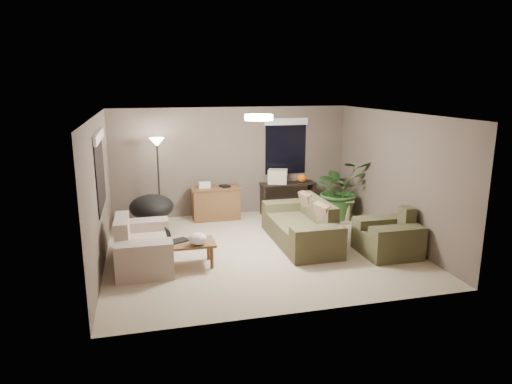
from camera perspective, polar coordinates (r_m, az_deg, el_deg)
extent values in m
plane|color=tan|center=(8.61, 0.33, -7.11)|extent=(5.50, 5.50, 0.00)
plane|color=white|center=(8.08, 0.35, 9.73)|extent=(5.50, 5.50, 0.00)
plane|color=brown|center=(10.65, -3.02, 3.84)|extent=(5.50, 0.00, 5.50)
plane|color=brown|center=(5.95, 6.36, -3.99)|extent=(5.50, 0.00, 5.50)
plane|color=brown|center=(8.04, -19.01, -0.04)|extent=(0.00, 5.00, 5.00)
plane|color=brown|center=(9.31, 16.96, 1.88)|extent=(0.00, 5.00, 5.00)
cube|color=#4C472D|center=(8.91, 5.50, -5.04)|extent=(0.95, 1.48, 0.42)
cube|color=#47422A|center=(8.91, 7.78, -2.24)|extent=(0.22, 1.48, 0.43)
cube|color=#46412A|center=(8.06, 7.71, -6.42)|extent=(0.95, 0.36, 0.60)
cube|color=brown|center=(9.71, 3.70, -2.88)|extent=(0.95, 0.36, 0.60)
cube|color=#8C7251|center=(8.48, 8.50, -2.97)|extent=(0.30, 0.48, 0.47)
cube|color=#8C7251|center=(9.28, 6.38, -1.46)|extent=(0.26, 0.46, 0.47)
cube|color=beige|center=(8.08, -13.78, -7.33)|extent=(0.90, 0.88, 0.42)
cube|color=beige|center=(7.96, -16.40, -4.59)|extent=(0.22, 0.88, 0.43)
cube|color=beige|center=(7.47, -13.76, -8.34)|extent=(0.90, 0.36, 0.60)
cube|color=#BEB3A2|center=(8.64, -13.86, -5.34)|extent=(0.90, 0.36, 0.60)
cube|color=#4A472C|center=(8.64, 16.07, -6.10)|extent=(0.95, 0.28, 0.42)
cube|color=#4B482D|center=(8.70, 18.34, -3.19)|extent=(0.22, 0.28, 0.43)
cube|color=#4D4A2E|center=(8.36, 17.21, -6.21)|extent=(0.95, 0.36, 0.60)
cube|color=brown|center=(8.88, 15.08, -4.91)|extent=(0.95, 0.36, 0.60)
cube|color=brown|center=(7.79, -8.88, -6.41)|extent=(1.00, 0.55, 0.04)
cylinder|color=brown|center=(7.65, -11.84, -8.59)|extent=(0.06, 0.06, 0.38)
cylinder|color=brown|center=(7.72, -5.54, -8.16)|extent=(0.06, 0.06, 0.38)
cylinder|color=brown|center=(8.03, -11.97, -7.54)|extent=(0.06, 0.06, 0.38)
cylinder|color=brown|center=(8.09, -5.97, -7.14)|extent=(0.06, 0.06, 0.38)
cube|color=black|center=(7.86, -9.68, -6.02)|extent=(0.40, 0.35, 0.02)
cube|color=black|center=(7.82, -10.89, -5.27)|extent=(0.12, 0.24, 0.22)
ellipsoid|color=white|center=(7.62, -7.30, -5.82)|extent=(0.32, 0.30, 0.21)
cube|color=brown|center=(10.38, -5.01, -1.50)|extent=(1.05, 0.45, 0.71)
cube|color=brown|center=(10.29, -5.06, 0.51)|extent=(1.10, 0.50, 0.04)
cube|color=silver|center=(10.24, -6.45, 0.87)|extent=(0.26, 0.21, 0.12)
cube|color=black|center=(10.27, -3.92, 0.73)|extent=(0.25, 0.27, 0.04)
cube|color=black|center=(10.72, 4.00, 1.06)|extent=(1.30, 0.40, 0.04)
cube|color=black|center=(10.64, 0.89, -1.08)|extent=(0.05, 0.38, 0.71)
cube|color=black|center=(11.01, 6.94, -0.69)|extent=(0.05, 0.38, 0.71)
cube|color=black|center=(10.86, 3.95, -1.93)|extent=(1.25, 0.36, 0.03)
ellipsoid|color=orange|center=(10.81, 5.77, 1.74)|extent=(0.26, 0.26, 0.19)
cube|color=beige|center=(10.61, 2.73, 1.95)|extent=(0.52, 0.46, 0.32)
cylinder|color=black|center=(9.72, -12.80, -4.09)|extent=(0.60, 0.60, 0.30)
ellipsoid|color=black|center=(9.61, -12.92, -1.82)|extent=(1.18, 1.18, 0.50)
cylinder|color=black|center=(10.22, -11.79, -4.00)|extent=(0.28, 0.28, 0.02)
cylinder|color=black|center=(9.99, -12.03, 0.87)|extent=(0.04, 0.04, 1.78)
cone|color=white|center=(9.84, -12.30, 6.11)|extent=(0.32, 0.32, 0.18)
cylinder|color=white|center=(8.08, 0.35, 9.30)|extent=(0.50, 0.50, 0.10)
imported|color=#2D5923|center=(10.52, 10.44, -0.47)|extent=(1.24, 1.37, 1.07)
cube|color=tan|center=(10.41, 11.29, -3.62)|extent=(0.32, 0.32, 0.03)
cylinder|color=tan|center=(10.35, 11.35, -2.38)|extent=(0.12, 0.12, 0.44)
cube|color=tan|center=(10.29, 11.41, -1.12)|extent=(0.22, 0.22, 0.03)
cube|color=black|center=(8.27, -18.90, 2.45)|extent=(0.01, 1.50, 1.30)
cube|color=white|center=(8.19, -19.08, 6.59)|extent=(0.05, 1.56, 0.16)
cube|color=black|center=(10.91, 3.72, 5.65)|extent=(1.00, 0.01, 1.30)
cube|color=white|center=(10.83, 3.80, 8.79)|extent=(1.06, 0.05, 0.16)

